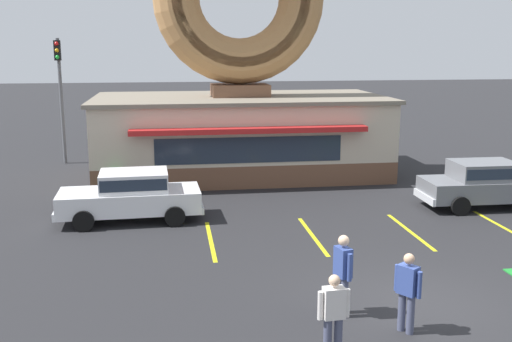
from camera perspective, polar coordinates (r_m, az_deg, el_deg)
ground_plane at (r=13.66m, az=15.06°, el=-12.25°), size 160.00×160.00×0.00m
donut_shop_building at (r=25.58m, az=-1.53°, el=7.99°), size 12.30×6.75×10.96m
car_grey at (r=22.00m, az=21.04°, el=-1.02°), size 4.59×2.04×1.60m
car_white at (r=19.35m, az=-11.79°, el=-2.16°), size 4.62×2.11×1.60m
pedestrian_blue_sweater_man at (r=12.54m, az=8.26°, el=-9.41°), size 0.33×0.58×1.73m
pedestrian_hooded_kid at (r=10.94m, az=7.40°, el=-13.24°), size 0.59×0.27×1.58m
pedestrian_leather_jacket_man at (r=12.11m, az=14.23°, el=-10.86°), size 0.41×0.51×1.61m
trash_bin at (r=22.82m, az=-13.22°, el=-1.05°), size 0.57×0.57×0.97m
traffic_light_pole at (r=29.23m, az=-18.16°, el=7.84°), size 0.28×0.47×5.80m
parking_stripe_far_left at (r=17.33m, az=-4.34°, el=-6.60°), size 0.12×3.60×0.01m
parking_stripe_left at (r=17.76m, az=5.42°, el=-6.15°), size 0.12×3.60×0.01m
parking_stripe_mid_left at (r=18.67m, az=14.45°, el=-5.58°), size 0.12×3.60×0.01m
parking_stripe_centre at (r=20.00m, az=22.45°, el=-4.96°), size 0.12×3.60×0.01m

